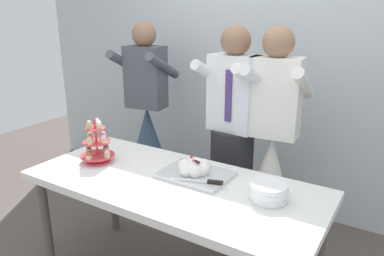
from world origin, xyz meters
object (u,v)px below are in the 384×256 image
main_cake_tray (196,170)px  person_groom (232,152)px  plate_stack (269,192)px  dessert_table (173,192)px  person_guest (148,142)px  person_bride (269,180)px  cupcake_stand (97,145)px

main_cake_tray → person_groom: 0.57m
plate_stack → person_groom: size_ratio=0.13×
dessert_table → person_guest: size_ratio=1.08×
main_cake_tray → plate_stack: (0.48, -0.05, 0.01)m
dessert_table → person_guest: bearing=135.3°
person_bride → person_groom: bearing=-175.8°
cupcake_stand → plate_stack: bearing=4.7°
cupcake_stand → plate_stack: (1.17, 0.10, -0.07)m
cupcake_stand → person_bride: 1.24m
dessert_table → main_cake_tray: main_cake_tray is taller
cupcake_stand → main_cake_tray: (0.68, 0.14, -0.08)m
person_groom → cupcake_stand: bearing=-133.1°
dessert_table → plate_stack: bearing=8.0°
cupcake_stand → person_groom: size_ratio=0.18×
dessert_table → plate_stack: (0.57, 0.08, 0.12)m
plate_stack → person_bride: (-0.22, 0.63, -0.24)m
cupcake_stand → person_groom: bearing=46.9°
person_groom → person_bride: (0.29, 0.02, -0.16)m
dessert_table → person_groom: size_ratio=1.08×
person_groom → dessert_table: bearing=-94.8°
dessert_table → cupcake_stand: (-0.60, -0.02, 0.19)m
plate_stack → person_bride: size_ratio=0.13×
plate_stack → cupcake_stand: bearing=-175.3°
dessert_table → plate_stack: plate_stack is taller
main_cake_tray → plate_stack: bearing=-5.3°
person_guest → cupcake_stand: bearing=-72.3°
dessert_table → cupcake_stand: cupcake_stand is taller
person_groom → person_guest: size_ratio=1.00×
cupcake_stand → person_bride: person_bride is taller
plate_stack → person_bride: 0.71m
main_cake_tray → person_groom: size_ratio=0.26×
cupcake_stand → plate_stack: 1.17m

